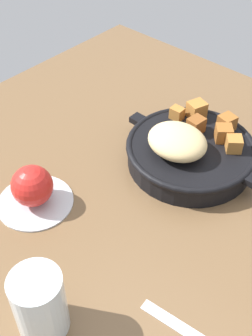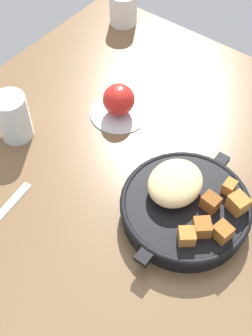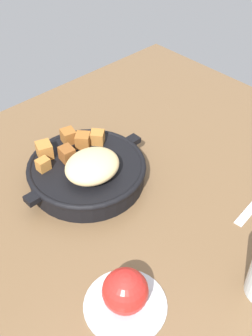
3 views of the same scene
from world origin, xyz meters
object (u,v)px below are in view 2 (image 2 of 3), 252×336
(cast_iron_skillet, at_px, (185,205))
(ceramic_mug_white, at_px, (123,9))
(red_apple, at_px, (119,100))
(water_glass_tall, at_px, (13,117))

(cast_iron_skillet, height_order, ceramic_mug_white, cast_iron_skillet)
(red_apple, distance_m, ceramic_mug_white, 0.34)
(water_glass_tall, bearing_deg, cast_iron_skillet, -83.11)
(cast_iron_skillet, distance_m, water_glass_tall, 0.39)
(red_apple, height_order, ceramic_mug_white, ceramic_mug_white)
(cast_iron_skillet, xyz_separation_m, red_apple, (0.13, 0.25, 0.01))
(cast_iron_skillet, bearing_deg, ceramic_mug_white, 48.11)
(red_apple, xyz_separation_m, ceramic_mug_white, (0.27, 0.20, 0.00))
(ceramic_mug_white, bearing_deg, cast_iron_skillet, -131.89)
(water_glass_tall, xyz_separation_m, ceramic_mug_white, (0.46, 0.07, -0.01))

